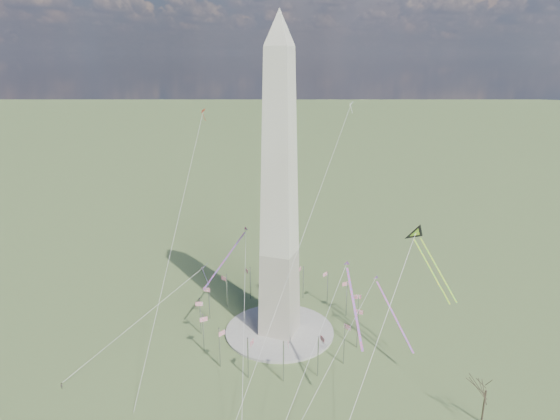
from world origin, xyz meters
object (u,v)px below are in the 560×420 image
(kite_delta_black, at_px, (418,237))
(person_west, at_px, (62,385))
(tree_near, at_px, (486,388))
(washington_monument, at_px, (279,194))

(kite_delta_black, bearing_deg, person_west, -10.54)
(tree_near, relative_size, person_west, 8.48)
(washington_monument, bearing_deg, kite_delta_black, 5.83)
(washington_monument, xyz_separation_m, person_west, (-46.85, -48.02, -47.11))
(person_west, bearing_deg, tree_near, -128.86)
(washington_monument, distance_m, kite_delta_black, 42.89)
(tree_near, height_order, person_west, tree_near)
(tree_near, relative_size, kite_delta_black, 0.76)
(washington_monument, distance_m, person_west, 81.98)
(washington_monument, relative_size, person_west, 59.27)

